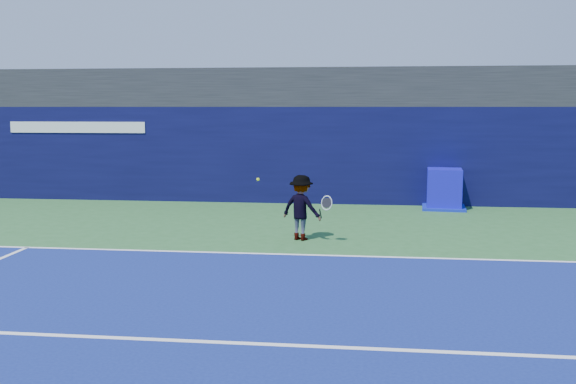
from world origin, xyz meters
name	(u,v)px	position (x,y,z in m)	size (l,w,h in m)	color
ground	(227,297)	(0.00, 0.00, 0.00)	(80.00, 80.00, 0.00)	#2C622E
baseline	(258,254)	(0.00, 3.00, 0.01)	(24.00, 0.10, 0.01)	white
service_line	(194,341)	(0.00, -2.00, 0.01)	(24.00, 0.10, 0.01)	white
stadium_band	(299,88)	(0.00, 11.50, 3.60)	(36.00, 3.00, 1.20)	black
back_wall_assembly	(296,154)	(0.00, 10.50, 1.50)	(36.00, 1.03, 3.00)	#090A33
equipment_cart	(444,191)	(4.52, 9.49, 0.54)	(1.34, 1.34, 1.19)	#110DB6
tennis_player	(301,208)	(0.75, 4.53, 0.74)	(1.27, 0.89, 1.48)	silver
tennis_ball	(258,179)	(-0.36, 5.30, 1.28)	(0.08, 0.08, 0.08)	#B1D617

